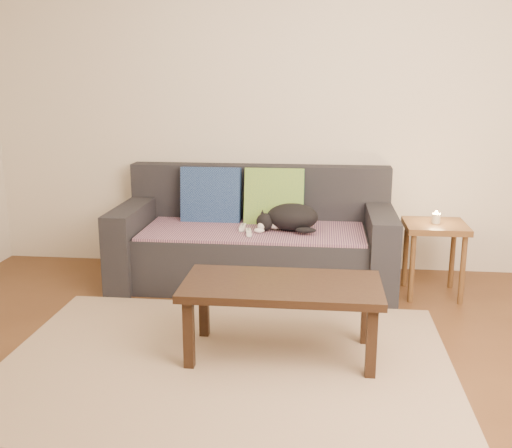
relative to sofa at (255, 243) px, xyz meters
name	(u,v)px	position (x,y,z in m)	size (l,w,h in m)	color
ground	(222,376)	(0.00, -1.57, -0.31)	(4.50, 4.50, 0.00)	brown
back_wall	(261,110)	(0.00, 0.43, 0.99)	(4.50, 0.04, 2.60)	beige
sofa	(255,243)	(0.00, 0.00, 0.00)	(2.10, 0.94, 0.87)	#232328
throw_blanket	(254,230)	(0.00, -0.09, 0.12)	(1.66, 0.74, 0.02)	#382444
cushion_navy	(211,197)	(-0.37, 0.17, 0.32)	(0.47, 0.12, 0.47)	navy
cushion_green	(274,198)	(0.13, 0.17, 0.32)	(0.47, 0.12, 0.47)	#0C4F43
cat	(290,218)	(0.27, -0.09, 0.23)	(0.52, 0.41, 0.20)	black
wii_remote_a	(243,227)	(-0.08, -0.11, 0.15)	(0.15, 0.04, 0.03)	white
wii_remote_b	(249,233)	(-0.02, -0.25, 0.15)	(0.15, 0.04, 0.03)	white
side_table	(435,236)	(1.32, -0.17, 0.14)	(0.43, 0.43, 0.54)	brown
candle	(436,218)	(1.32, -0.17, 0.27)	(0.06, 0.06, 0.09)	beige
rug	(226,362)	(0.00, -1.42, -0.30)	(2.50, 1.80, 0.01)	tan
coffee_table	(282,292)	(0.30, -1.29, 0.08)	(1.11, 0.55, 0.44)	black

